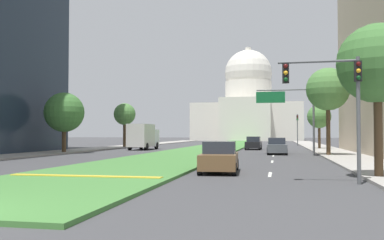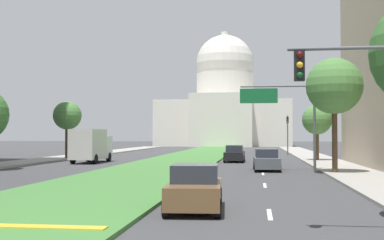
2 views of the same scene
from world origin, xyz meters
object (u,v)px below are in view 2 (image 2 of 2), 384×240
object	(u,v)px
street_tree_right_mid	(334,87)
traffic_light_near_right	(377,94)
sedan_lead_stopped	(195,189)
capitol_building	(225,107)
sedan_midblock	(266,160)
street_tree_left_far	(67,116)
traffic_light_far_right	(288,130)
overhead_guide_sign	(286,108)
street_tree_right_far	(317,120)
sedan_distant	(235,154)
box_truck_delivery	(91,145)

from	to	relation	value
street_tree_right_mid	traffic_light_near_right	bearing A→B (deg)	-95.59
sedan_lead_stopped	capitol_building	bearing A→B (deg)	93.00
sedan_lead_stopped	sedan_midblock	size ratio (longest dim) A/B	0.93
street_tree_left_far	sedan_midblock	size ratio (longest dim) A/B	1.37
traffic_light_near_right	traffic_light_far_right	size ratio (longest dim) A/B	1.00
capitol_building	sedan_midblock	world-z (taller)	capitol_building
capitol_building	overhead_guide_sign	xyz separation A→B (m)	(9.81, -84.01, -4.76)
sedan_midblock	traffic_light_near_right	bearing A→B (deg)	-84.18
street_tree_right_mid	street_tree_left_far	bearing A→B (deg)	146.29
street_tree_right_mid	street_tree_right_far	xyz separation A→B (m)	(0.76, 16.34, -1.81)
traffic_light_far_right	sedan_lead_stopped	size ratio (longest dim) A/B	1.21
traffic_light_near_right	street_tree_right_mid	xyz separation A→B (m)	(2.07, 21.14, 2.18)
traffic_light_far_right	sedan_lead_stopped	world-z (taller)	traffic_light_far_right
traffic_light_far_right	sedan_distant	bearing A→B (deg)	-109.99
traffic_light_near_right	sedan_lead_stopped	world-z (taller)	traffic_light_near_right
traffic_light_far_right	street_tree_left_far	size ratio (longest dim) A/B	0.82
box_truck_delivery	overhead_guide_sign	bearing A→B (deg)	-25.85
street_tree_left_far	sedan_distant	world-z (taller)	street_tree_left_far
capitol_building	street_tree_right_far	size ratio (longest dim) A/B	5.40
traffic_light_near_right	traffic_light_far_right	world-z (taller)	same
sedan_midblock	sedan_distant	xyz separation A→B (m)	(-2.89, 11.45, 0.01)
overhead_guide_sign	sedan_midblock	world-z (taller)	overhead_guide_sign
street_tree_right_far	capitol_building	bearing A→B (deg)	101.00
capitol_building	overhead_guide_sign	bearing A→B (deg)	-83.34
street_tree_left_far	box_truck_delivery	distance (m)	7.99
street_tree_right_mid	sedan_lead_stopped	distance (m)	19.37
street_tree_right_mid	street_tree_right_far	size ratio (longest dim) A/B	1.39
overhead_guide_sign	street_tree_right_mid	distance (m)	4.32
street_tree_left_far	street_tree_right_far	xyz separation A→B (m)	(26.42, -0.78, -0.54)
sedan_midblock	box_truck_delivery	xyz separation A→B (m)	(-16.48, 8.25, 0.91)
street_tree_right_far	sedan_distant	size ratio (longest dim) A/B	1.24
traffic_light_near_right	street_tree_left_far	size ratio (longest dim) A/B	0.82
box_truck_delivery	traffic_light_far_right	bearing A→B (deg)	45.65
traffic_light_near_right	sedan_midblock	bearing A→B (deg)	95.82
capitol_building	sedan_midblock	distance (m)	84.44
overhead_guide_sign	sedan_distant	size ratio (longest dim) A/B	1.41
overhead_guide_sign	sedan_distant	world-z (taller)	overhead_guide_sign
traffic_light_far_right	street_tree_right_mid	bearing A→B (deg)	-87.78
street_tree_left_far	street_tree_right_far	distance (m)	26.43
capitol_building	street_tree_right_mid	xyz separation A→B (m)	(12.92, -86.69, -3.43)
street_tree_right_far	sedan_distant	bearing A→B (deg)	-167.79
sedan_distant	box_truck_delivery	xyz separation A→B (m)	(-13.59, -3.20, 0.90)
street_tree_left_far	sedan_lead_stopped	xyz separation A→B (m)	(18.18, -34.21, -3.93)
traffic_light_far_right	street_tree_right_mid	xyz separation A→B (m)	(1.23, -31.61, 2.66)
traffic_light_near_right	sedan_distant	bearing A→B (deg)	98.53
street_tree_right_mid	sedan_midblock	world-z (taller)	street_tree_right_mid
sedan_lead_stopped	sedan_distant	size ratio (longest dim) A/B	0.93
capitol_building	street_tree_right_mid	distance (m)	87.72
sedan_lead_stopped	street_tree_right_far	bearing A→B (deg)	76.16
sedan_distant	sedan_lead_stopped	bearing A→B (deg)	-90.09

